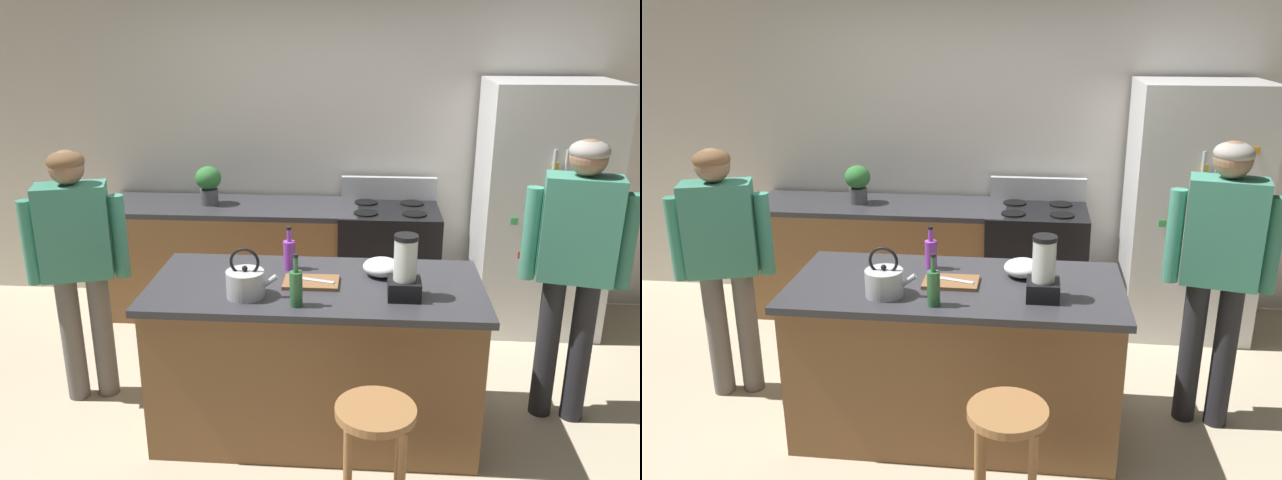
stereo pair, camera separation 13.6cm
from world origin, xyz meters
TOP-DOWN VIEW (x-y plane):
  - ground_plane at (0.00, 0.00)m, footprint 14.00×14.00m
  - back_wall at (0.00, 1.95)m, footprint 8.00×0.10m
  - kitchen_island at (0.00, 0.00)m, footprint 1.83×0.85m
  - back_counter_run at (-0.80, 1.55)m, footprint 2.00×0.64m
  - refrigerator at (1.56, 1.50)m, footprint 0.90×0.73m
  - stove_range at (0.44, 1.52)m, footprint 0.76×0.65m
  - person_by_island_left at (-1.44, 0.23)m, footprint 0.59×0.33m
  - person_by_sink_right at (1.44, 0.21)m, footprint 0.60×0.30m
  - bar_stool at (0.33, -0.82)m, footprint 0.36×0.36m
  - potted_plant at (-0.96, 1.55)m, footprint 0.20×0.20m
  - blender_appliance at (0.47, -0.15)m, footprint 0.17×0.17m
  - bottle_soda at (-0.17, 0.21)m, footprint 0.07×0.07m
  - bottle_olive_oil at (-0.08, -0.30)m, footprint 0.07×0.07m
  - mixing_bowl at (0.36, 0.15)m, footprint 0.22×0.22m
  - tea_kettle at (-0.35, -0.20)m, footprint 0.28×0.20m
  - cutting_board at (-0.03, -0.01)m, footprint 0.30×0.20m
  - chef_knife at (-0.01, -0.01)m, footprint 0.22×0.09m

SIDE VIEW (x-z plane):
  - ground_plane at x=0.00m, z-range 0.00..0.00m
  - back_counter_run at x=-0.80m, z-range 0.00..0.90m
  - kitchen_island at x=0.00m, z-range 0.00..0.90m
  - stove_range at x=0.44m, z-range -0.08..1.00m
  - bar_stool at x=0.33m, z-range 0.18..0.85m
  - cutting_board at x=-0.03m, z-range 0.90..0.92m
  - chef_knife at x=-0.01m, z-range 0.92..0.93m
  - refrigerator at x=1.56m, z-range 0.00..1.87m
  - mixing_bowl at x=0.36m, z-range 0.90..1.00m
  - person_by_island_left at x=-1.44m, z-range 0.16..1.74m
  - tea_kettle at x=-0.35m, z-range 0.85..1.11m
  - bottle_soda at x=-0.17m, z-range 0.87..1.12m
  - bottle_olive_oil at x=-0.08m, z-range 0.87..1.14m
  - person_by_sink_right at x=1.44m, z-range 0.18..1.86m
  - blender_appliance at x=0.47m, z-range 0.88..1.22m
  - potted_plant at x=-0.96m, z-range 0.93..1.23m
  - back_wall at x=0.00m, z-range 0.00..2.70m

